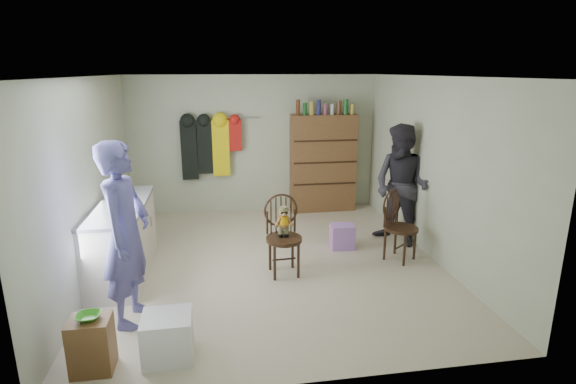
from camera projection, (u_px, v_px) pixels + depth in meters
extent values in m
plane|color=beige|center=(272.00, 263.00, 6.21)|extent=(5.00, 5.00, 0.00)
plane|color=beige|center=(255.00, 145.00, 8.26)|extent=(4.50, 0.00, 4.50)
plane|color=beige|center=(91.00, 181.00, 5.53)|extent=(0.00, 5.00, 5.00)
plane|color=beige|center=(432.00, 169.00, 6.23)|extent=(0.00, 5.00, 5.00)
plane|color=white|center=(271.00, 76.00, 5.55)|extent=(5.00, 5.00, 0.00)
cube|color=silver|center=(122.00, 240.00, 5.79)|extent=(0.60, 1.80, 0.90)
cube|color=slate|center=(119.00, 206.00, 5.66)|extent=(0.64, 1.86, 0.04)
cylinder|color=#99999E|center=(141.00, 246.00, 5.38)|extent=(0.02, 0.02, 0.14)
cylinder|color=#99999E|center=(151.00, 221.00, 6.24)|extent=(0.02, 0.02, 0.14)
cube|color=brown|center=(92.00, 345.00, 3.93)|extent=(0.35, 0.30, 0.50)
imported|color=green|center=(88.00, 317.00, 3.86)|extent=(0.21, 0.21, 0.05)
cube|color=white|center=(168.00, 337.00, 4.12)|extent=(0.45, 0.43, 0.42)
cylinder|color=#372213|center=(284.00, 239.00, 5.74)|extent=(0.49, 0.49, 0.05)
cylinder|color=#372213|center=(275.00, 263.00, 5.63)|extent=(0.04, 0.04, 0.46)
cylinder|color=#372213|center=(298.00, 261.00, 5.70)|extent=(0.04, 0.04, 0.46)
cylinder|color=#372213|center=(270.00, 254.00, 5.93)|extent=(0.04, 0.04, 0.46)
cylinder|color=#372213|center=(293.00, 252.00, 6.00)|extent=(0.04, 0.04, 0.46)
torus|color=#372213|center=(281.00, 210.00, 5.83)|extent=(0.45, 0.06, 0.45)
cylinder|color=#372213|center=(267.00, 223.00, 5.82)|extent=(0.03, 0.03, 0.31)
cylinder|color=#372213|center=(295.00, 221.00, 5.90)|extent=(0.03, 0.03, 0.31)
cylinder|color=#F9B00D|center=(284.00, 221.00, 5.70)|extent=(0.13, 0.13, 0.12)
cylinder|color=#475128|center=(284.00, 230.00, 5.73)|extent=(0.08, 0.08, 0.19)
sphere|color=#9E7042|center=(284.00, 212.00, 5.67)|extent=(0.11, 0.11, 0.11)
cylinder|color=#475128|center=(284.00, 208.00, 5.66)|extent=(0.10, 0.10, 0.04)
cube|color=black|center=(284.00, 213.00, 5.62)|extent=(0.08, 0.01, 0.02)
cylinder|color=#372213|center=(401.00, 228.00, 6.19)|extent=(0.62, 0.62, 0.04)
cylinder|color=#372213|center=(404.00, 251.00, 6.06)|extent=(0.04, 0.04, 0.44)
cylinder|color=#372213|center=(415.00, 245.00, 6.27)|extent=(0.04, 0.04, 0.44)
cylinder|color=#372213|center=(385.00, 245.00, 6.25)|extent=(0.04, 0.04, 0.44)
cylinder|color=#372213|center=(395.00, 239.00, 6.46)|extent=(0.04, 0.04, 0.44)
torus|color=#372213|center=(391.00, 204.00, 6.22)|extent=(0.35, 0.29, 0.43)
cylinder|color=#372213|center=(385.00, 217.00, 6.13)|extent=(0.03, 0.03, 0.29)
cylinder|color=#372213|center=(398.00, 211.00, 6.38)|extent=(0.03, 0.03, 0.29)
cube|color=pink|center=(342.00, 236.00, 6.68)|extent=(0.36, 0.28, 0.36)
imported|color=#59579F|center=(126.00, 234.00, 4.55)|extent=(0.59, 0.78, 1.93)
imported|color=#2D2B33|center=(401.00, 186.00, 6.68)|extent=(1.07, 1.12, 1.82)
cube|color=brown|center=(323.00, 163.00, 8.35)|extent=(1.20, 0.38, 1.80)
cube|color=#372213|center=(325.00, 184.00, 8.26)|extent=(1.16, 0.02, 0.03)
cube|color=#372213|center=(325.00, 163.00, 8.16)|extent=(1.16, 0.02, 0.03)
cube|color=#372213|center=(326.00, 141.00, 8.05)|extent=(1.16, 0.02, 0.03)
cylinder|color=#592D14|center=(298.00, 107.00, 7.91)|extent=(0.07, 0.07, 0.28)
cylinder|color=#19591E|center=(305.00, 109.00, 7.94)|extent=(0.08, 0.08, 0.22)
cylinder|color=#A59933|center=(312.00, 108.00, 7.95)|extent=(0.08, 0.08, 0.23)
cylinder|color=navy|center=(319.00, 107.00, 7.97)|extent=(0.08, 0.08, 0.27)
cylinder|color=#8C3F59|center=(325.00, 109.00, 8.00)|extent=(0.08, 0.08, 0.20)
cylinder|color=#B2B2B7|center=(332.00, 109.00, 8.02)|extent=(0.07, 0.07, 0.19)
cylinder|color=#592D14|center=(339.00, 108.00, 8.03)|extent=(0.08, 0.08, 0.24)
cylinder|color=#19591E|center=(346.00, 107.00, 8.04)|extent=(0.09, 0.09, 0.27)
cylinder|color=#A59933|center=(352.00, 109.00, 8.07)|extent=(0.07, 0.07, 0.19)
cylinder|color=#99999E|center=(232.00, 118.00, 8.01)|extent=(1.00, 0.02, 0.02)
cube|color=black|center=(189.00, 150.00, 7.98)|extent=(0.28, 0.10, 1.05)
cube|color=black|center=(205.00, 147.00, 8.01)|extent=(0.26, 0.10, 0.95)
cube|color=yellow|center=(221.00, 148.00, 8.06)|extent=(0.30, 0.10, 1.00)
cube|color=red|center=(235.00, 135.00, 8.04)|extent=(0.22, 0.10, 0.55)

